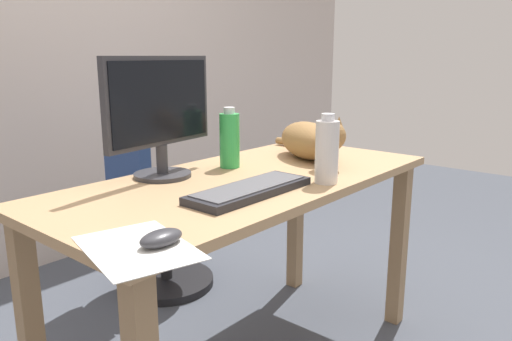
{
  "coord_description": "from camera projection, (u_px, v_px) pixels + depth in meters",
  "views": [
    {
      "loc": [
        -1.26,
        -1.11,
        1.17
      ],
      "look_at": [
        -0.1,
        -0.12,
        0.81
      ],
      "focal_mm": 34.57,
      "sensor_mm": 36.0,
      "label": 1
    }
  ],
  "objects": [
    {
      "name": "spray_bottle",
      "position": [
        230.0,
        140.0,
        1.86
      ],
      "size": [
        0.08,
        0.08,
        0.23
      ],
      "color": "green",
      "rests_on": "desk"
    },
    {
      "name": "computer_mouse",
      "position": [
        161.0,
        238.0,
        1.1
      ],
      "size": [
        0.11,
        0.06,
        0.04
      ],
      "primitive_type": "ellipsoid",
      "color": "#333338",
      "rests_on": "desk"
    },
    {
      "name": "paper_sheet",
      "position": [
        138.0,
        248.0,
        1.09
      ],
      "size": [
        0.28,
        0.34,
        0.0
      ],
      "primitive_type": "cube",
      "rotation": [
        0.0,
        0.0,
        -0.26
      ],
      "color": "white",
      "rests_on": "desk"
    },
    {
      "name": "office_chair",
      "position": [
        155.0,
        212.0,
        2.45
      ],
      "size": [
        0.48,
        0.48,
        0.94
      ],
      "color": "black",
      "rests_on": "ground_plane"
    },
    {
      "name": "monitor",
      "position": [
        160.0,
        112.0,
        1.68
      ],
      "size": [
        0.48,
        0.2,
        0.41
      ],
      "color": "#333338",
      "rests_on": "desk"
    },
    {
      "name": "cat",
      "position": [
        310.0,
        140.0,
        2.01
      ],
      "size": [
        0.36,
        0.53,
        0.2
      ],
      "color": "olive",
      "rests_on": "desk"
    },
    {
      "name": "desk",
      "position": [
        248.0,
        207.0,
        1.76
      ],
      "size": [
        1.48,
        0.68,
        0.75
      ],
      "color": "tan",
      "rests_on": "ground_plane"
    },
    {
      "name": "keyboard",
      "position": [
        250.0,
        190.0,
        1.51
      ],
      "size": [
        0.44,
        0.15,
        0.03
      ],
      "color": "#232328",
      "rests_on": "desk"
    },
    {
      "name": "back_wall",
      "position": [
        27.0,
        30.0,
        2.58
      ],
      "size": [
        6.0,
        0.04,
        2.6
      ],
      "primitive_type": "cube",
      "color": "beige",
      "rests_on": "ground_plane"
    },
    {
      "name": "water_bottle",
      "position": [
        327.0,
        151.0,
        1.63
      ],
      "size": [
        0.08,
        0.08,
        0.23
      ],
      "color": "silver",
      "rests_on": "desk"
    }
  ]
}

